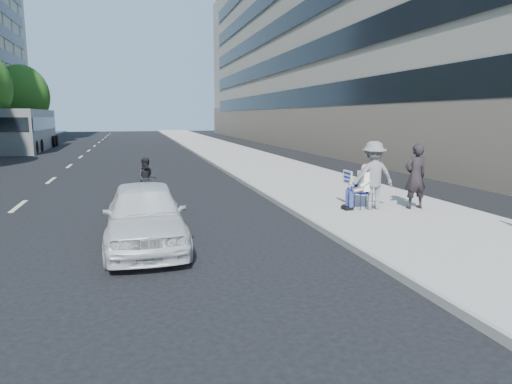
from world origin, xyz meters
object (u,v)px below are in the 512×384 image
object	(u,v)px
seated_protester	(360,184)
jogger	(373,175)
pedestrian_woman	(415,176)
white_sedan_near	(145,215)
bus	(29,130)
motorcycle	(147,181)

from	to	relation	value
seated_protester	jogger	bearing A→B (deg)	-16.38
pedestrian_woman	white_sedan_near	size ratio (longest dim) A/B	0.46
seated_protester	bus	bearing A→B (deg)	116.16
seated_protester	motorcycle	xyz separation A→B (m)	(-5.85, 3.93, -0.24)
seated_protester	white_sedan_near	xyz separation A→B (m)	(-6.06, -1.83, -0.17)
motorcycle	white_sedan_near	bearing A→B (deg)	-90.55
motorcycle	jogger	bearing A→B (deg)	-31.50
seated_protester	motorcycle	bearing A→B (deg)	146.12
white_sedan_near	pedestrian_woman	bearing A→B (deg)	10.63
seated_protester	motorcycle	size ratio (longest dim) A/B	0.64
pedestrian_woman	white_sedan_near	distance (m)	7.78
white_sedan_near	bus	bearing A→B (deg)	104.75
seated_protester	pedestrian_woman	bearing A→B (deg)	-12.78
jogger	pedestrian_woman	world-z (taller)	jogger
seated_protester	white_sedan_near	world-z (taller)	seated_protester
pedestrian_woman	motorcycle	distance (m)	8.57
pedestrian_woman	bus	world-z (taller)	bus
jogger	pedestrian_woman	bearing A→B (deg)	170.59
bus	pedestrian_woman	bearing A→B (deg)	-63.17
jogger	bus	world-z (taller)	bus
seated_protester	bus	xyz separation A→B (m)	(-14.52, 29.55, 0.76)
jogger	white_sedan_near	bearing A→B (deg)	17.43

